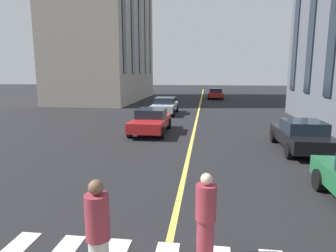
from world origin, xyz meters
TOP-DOWN VIEW (x-y plane):
  - lane_centre_line at (20.00, 0.00)m, footprint 80.00×0.16m
  - car_silver_trailing at (23.62, 2.74)m, footprint 4.40×1.95m
  - car_red_mid at (15.78, 2.45)m, footprint 4.40×1.95m
  - car_red_parked_b at (38.83, -1.83)m, footprint 4.40×1.95m
  - car_black_far at (12.71, -4.90)m, footprint 4.40×1.95m
  - pedestrian_near at (4.26, -0.73)m, footprint 0.38×0.38m
  - pedestrian_companion at (3.27, 0.95)m, footprint 0.38×0.38m
  - building_left_near at (35.69, 11.73)m, footprint 17.54×8.58m

SIDE VIEW (x-z plane):
  - lane_centre_line at x=20.00m, z-range 0.00..0.01m
  - car_silver_trailing at x=23.62m, z-range 0.02..1.39m
  - car_red_mid at x=15.78m, z-range 0.02..1.39m
  - car_red_parked_b at x=38.83m, z-range 0.02..1.39m
  - car_black_far at x=12.71m, z-range 0.02..1.39m
  - pedestrian_near at x=4.26m, z-range 0.00..1.67m
  - pedestrian_companion at x=3.27m, z-range 0.00..1.84m
  - building_left_near at x=35.69m, z-range 0.00..23.61m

